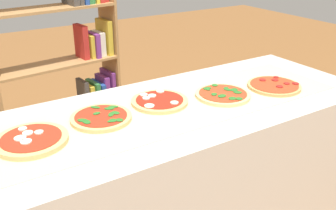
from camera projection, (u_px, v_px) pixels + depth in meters
counter at (168, 189)px, 1.94m from camera, size 2.09×0.75×0.89m
parchment_paper at (168, 109)px, 1.76m from camera, size 1.77×0.47×0.00m
pizza_mozzarella_0 at (31, 140)px, 1.47m from camera, size 0.28×0.28×0.03m
pizza_spinach_1 at (101, 117)px, 1.65m from camera, size 0.26×0.26×0.02m
pizza_mozzarella_2 at (159, 101)px, 1.81m from camera, size 0.27×0.27×0.02m
pizza_spinach_3 at (223, 95)px, 1.89m from camera, size 0.27×0.27×0.02m
pizza_pepperoni_4 at (274, 86)px, 2.00m from camera, size 0.27×0.27×0.02m
bookshelf at (73, 59)px, 2.77m from camera, size 0.92×0.35×1.57m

